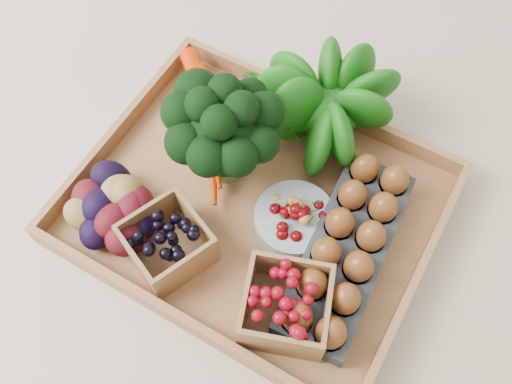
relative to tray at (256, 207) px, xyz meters
The scene contains 10 objects.
ground 0.01m from the tray, ahead, with size 4.00×4.00×0.00m, color beige.
tray is the anchor object (origin of this frame).
carrots 0.18m from the tray, 147.16° to the left, with size 0.23×0.17×0.06m, color red, non-canonical shape.
lettuce 0.21m from the tray, 82.63° to the left, with size 0.15×0.15×0.15m, color #0C4E0C.
broccoli 0.11m from the tray, 155.07° to the left, with size 0.18×0.18×0.14m, color black, non-canonical shape.
cherry_bowl 0.07m from the tray, ahead, with size 0.13×0.13×0.03m, color #8C9EA5.
egg_carton 0.16m from the tray, ahead, with size 0.11×0.32×0.04m, color #363E45.
potatoes 0.22m from the tray, 144.03° to the right, with size 0.16×0.16×0.09m, color #440A12, non-canonical shape.
punnet_blackberry 0.16m from the tray, 117.89° to the right, with size 0.11×0.11×0.08m, color black.
punnet_raspberry 0.19m from the tray, 46.96° to the right, with size 0.12×0.12×0.08m, color maroon.
Camera 1 is at (0.21, -0.36, 0.83)m, focal length 40.00 mm.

